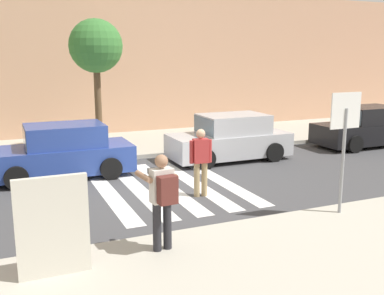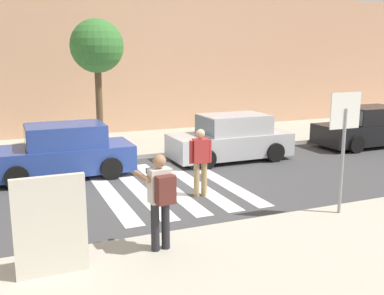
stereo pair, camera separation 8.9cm
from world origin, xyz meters
name	(u,v)px [view 1 (the left image)]	position (x,y,z in m)	size (l,w,h in m)	color
ground_plane	(169,188)	(0.00, 0.00, 0.00)	(120.00, 120.00, 0.00)	#424244
sidewalk_far	(115,145)	(0.00, 6.00, 0.07)	(60.00, 4.80, 0.14)	#B2AD9E
building_facade_far	(90,63)	(0.00, 10.40, 3.16)	(56.00, 4.00, 6.31)	tan
crosswalk_stripe_0	(108,193)	(-1.60, 0.20, 0.00)	(0.44, 5.20, 0.01)	silver
crosswalk_stripe_1	(138,189)	(-0.80, 0.20, 0.00)	(0.44, 5.20, 0.01)	silver
crosswalk_stripe_2	(166,186)	(0.00, 0.20, 0.00)	(0.44, 5.20, 0.01)	silver
crosswalk_stripe_3	(193,182)	(0.80, 0.20, 0.00)	(0.44, 5.20, 0.01)	silver
crosswalk_stripe_4	(218,179)	(1.60, 0.20, 0.00)	(0.44, 5.20, 0.01)	silver
stop_sign	(345,126)	(2.63, -3.64, 2.05)	(0.76, 0.08, 2.62)	gray
photographer_with_backpack	(162,194)	(-1.57, -3.94, 1.17)	(0.63, 0.88, 1.72)	#232328
pedestrian_crossing	(201,159)	(0.49, -1.00, 0.97)	(0.58, 0.28, 1.72)	tan
parked_car_blue	(62,152)	(-2.46, 2.30, 0.73)	(4.10, 1.92, 1.55)	#284293
parked_car_silver	(230,139)	(3.09, 2.30, 0.73)	(4.10, 1.92, 1.55)	#B7BABF
parked_car_black	(366,128)	(9.10, 2.30, 0.73)	(4.10, 1.92, 1.55)	black
street_tree_center	(96,47)	(-0.78, 5.07, 3.77)	(1.87, 1.87, 4.62)	brown
advertising_board	(53,227)	(-3.43, -4.14, 0.94)	(1.10, 0.11, 1.60)	beige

